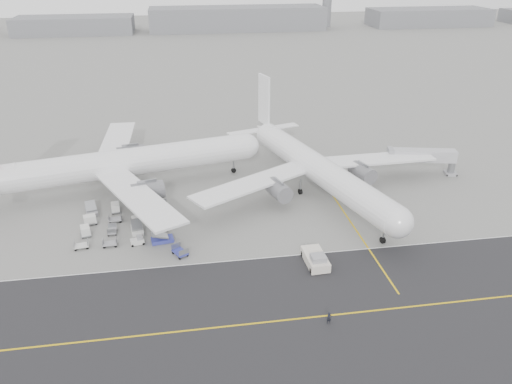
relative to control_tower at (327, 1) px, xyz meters
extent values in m
plane|color=gray|center=(-100.00, -265.00, -16.25)|extent=(700.00, 700.00, 0.00)
cube|color=#252527|center=(-95.00, -283.00, -16.24)|extent=(220.00, 32.00, 0.02)
cube|color=gold|center=(-95.00, -283.00, -16.22)|extent=(220.00, 0.30, 0.01)
cube|color=silver|center=(-95.00, -267.20, -16.22)|extent=(220.00, 0.25, 0.01)
cube|color=gold|center=(-70.00, -260.00, -16.23)|extent=(0.30, 40.00, 0.01)
cylinder|color=slate|center=(0.00, 0.00, -2.25)|extent=(6.00, 6.00, 28.00)
cylinder|color=white|center=(-111.29, -235.92, -10.19)|extent=(51.68, 16.77, 5.92)
sphere|color=white|center=(-86.08, -230.43, -10.19)|extent=(5.80, 5.80, 5.80)
cube|color=white|center=(-109.20, -251.41, -10.93)|extent=(18.19, 28.18, 0.45)
cube|color=white|center=(-115.83, -220.97, -10.93)|extent=(7.13, 28.50, 0.45)
cylinder|color=slate|center=(-107.78, -246.11, -12.41)|extent=(6.93, 4.92, 3.67)
cylinder|color=slate|center=(-112.34, -225.20, -12.41)|extent=(6.93, 4.92, 3.67)
cylinder|color=black|center=(-89.15, -231.10, -15.70)|extent=(1.20, 0.73, 1.12)
cylinder|color=black|center=(-112.38, -239.79, -15.70)|extent=(1.20, 0.73, 1.12)
cylinder|color=black|center=(-113.89, -232.86, -15.70)|extent=(1.20, 0.73, 1.12)
cylinder|color=gray|center=(-89.15, -231.10, -14.14)|extent=(0.36, 0.36, 3.11)
cylinder|color=white|center=(-72.92, -245.35, -10.54)|extent=(18.95, 48.20, 5.57)
sphere|color=white|center=(-66.12, -268.67, -10.54)|extent=(5.46, 5.46, 5.46)
cone|color=white|center=(-80.06, -220.89, -10.13)|extent=(7.47, 10.50, 5.01)
cube|color=white|center=(-80.22, -220.32, -2.43)|extent=(1.97, 5.26, 11.85)
cube|color=white|center=(-85.00, -221.41, -9.99)|extent=(9.28, 5.05, 0.25)
cube|color=white|center=(-75.61, -218.67, -9.99)|extent=(9.28, 5.05, 0.25)
cube|color=white|center=(-87.33, -248.32, -11.24)|extent=(26.02, 18.55, 0.45)
cube|color=white|center=(-59.18, -240.10, -11.24)|extent=(26.88, 6.97, 0.45)
cylinder|color=slate|center=(-82.26, -249.31, -12.63)|extent=(4.97, 6.65, 3.45)
cylinder|color=slate|center=(-62.92, -243.67, -12.63)|extent=(4.97, 6.65, 3.45)
cylinder|color=black|center=(-66.95, -265.83, -15.65)|extent=(0.82, 1.30, 1.21)
cylinder|color=black|center=(-76.63, -244.58, -15.65)|extent=(0.82, 1.30, 1.21)
cylinder|color=black|center=(-70.21, -242.71, -15.65)|extent=(0.82, 1.30, 1.21)
cylinder|color=gray|center=(-66.95, -265.83, -14.19)|extent=(0.36, 0.36, 2.92)
cube|color=silver|center=(-80.30, -270.13, -15.35)|extent=(3.44, 6.70, 1.49)
cube|color=gray|center=(-80.24, -271.61, -14.24)|extent=(2.42, 2.21, 0.95)
cylinder|color=gray|center=(-80.46, -266.10, -15.72)|extent=(0.28, 2.76, 0.17)
cylinder|color=black|center=(-81.58, -272.72, -15.78)|extent=(0.46, 0.97, 0.95)
cylinder|color=black|center=(-78.82, -272.61, -15.78)|extent=(0.46, 0.97, 0.95)
cylinder|color=black|center=(-81.78, -267.64, -15.78)|extent=(0.46, 0.97, 0.95)
cylinder|color=black|center=(-79.02, -267.53, -15.78)|extent=(0.46, 0.97, 0.95)
cylinder|color=gray|center=(-40.25, -240.03, -14.27)|extent=(1.59, 1.59, 3.97)
cube|color=gray|center=(-40.25, -240.03, -15.91)|extent=(3.08, 3.08, 0.69)
cube|color=#B5B5BA|center=(-47.02, -238.51, -11.69)|extent=(15.13, 5.98, 2.58)
cube|color=gray|center=(-54.00, -236.94, -11.69)|extent=(1.86, 3.36, 2.98)
cylinder|color=black|center=(-38.94, -239.21, -15.96)|extent=(0.42, 0.65, 0.60)
imported|color=black|center=(-82.25, -284.55, -15.33)|extent=(0.71, 0.50, 1.85)
camera|label=1|loc=(-100.60, -336.15, 30.10)|focal=35.00mm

